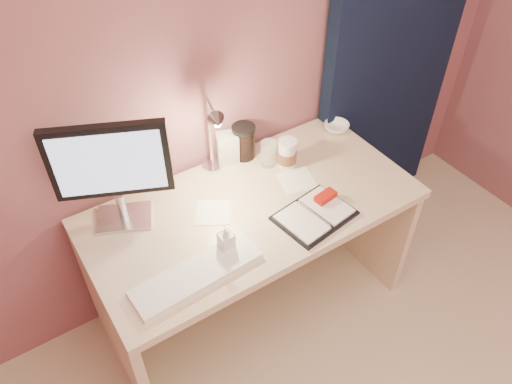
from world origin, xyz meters
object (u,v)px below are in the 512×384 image
product_box (228,148)px  planner (315,213)px  coffee_cup (287,154)px  keyboard (197,274)px  dark_jar (244,143)px  clear_cup (268,153)px  desk_lamp (226,132)px  lotion_bottle (226,238)px  monitor (112,166)px  bowl (336,127)px  desk (244,231)px

product_box → planner: bearing=-57.1°
coffee_cup → product_box: 0.27m
keyboard → dark_jar: bearing=41.0°
clear_cup → dark_jar: dark_jar is taller
coffee_cup → dark_jar: 0.21m
planner → desk_lamp: bearing=105.5°
lotion_bottle → desk_lamp: (0.22, 0.36, 0.19)m
keyboard → coffee_cup: 0.72m
monitor → product_box: size_ratio=3.27×
planner → bowl: bearing=34.0°
clear_cup → dark_jar: (-0.06, 0.11, 0.01)m
bowl → keyboard: bearing=-157.4°
planner → dark_jar: dark_jar is taller
product_box → bowl: bearing=10.7°
dark_jar → clear_cup: bearing=-61.2°
planner → lotion_bottle: 0.40m
monitor → planner: (0.66, -0.41, -0.27)m
planner → product_box: bearing=94.8°
coffee_cup → dark_jar: dark_jar is taller
product_box → monitor: bearing=-149.9°
clear_cup → desk: bearing=-151.1°
coffee_cup → desk_lamp: desk_lamp is taller
keyboard → clear_cup: size_ratio=4.03×
product_box → lotion_bottle: bearing=-101.3°
bowl → desk_lamp: size_ratio=0.32×
keyboard → lotion_bottle: (0.16, 0.05, 0.05)m
desk → clear_cup: bearing=28.9°
keyboard → coffee_cup: (0.64, 0.33, 0.06)m
clear_cup → lotion_bottle: (-0.42, -0.34, -0.00)m
bowl → product_box: size_ratio=0.87×
clear_cup → dark_jar: bearing=118.8°
clear_cup → product_box: 0.19m
monitor → clear_cup: 0.72m
lotion_bottle → dark_jar: size_ratio=0.81×
keyboard → clear_cup: (0.58, 0.39, 0.05)m
bowl → dark_jar: 0.50m
planner → bowl: 0.61m
monitor → product_box: (0.55, 0.10, -0.21)m
desk → bowl: 0.70m
coffee_cup → product_box: size_ratio=0.97×
clear_cup → desk_lamp: 0.27m
desk → planner: size_ratio=4.21×
monitor → dark_jar: monitor is taller
desk → clear_cup: clear_cup is taller
clear_cup → planner: bearing=-93.4°
bowl → dark_jar: size_ratio=0.84×
desk → clear_cup: 0.37m
lotion_bottle → monitor: bearing=126.4°
dark_jar → coffee_cup: bearing=-53.0°
desk → bowl: (0.64, 0.15, 0.25)m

